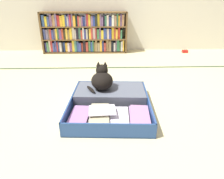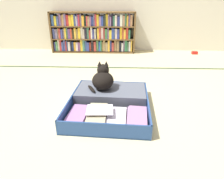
{
  "view_description": "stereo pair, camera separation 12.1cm",
  "coord_description": "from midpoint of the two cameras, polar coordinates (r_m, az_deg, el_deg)",
  "views": [
    {
      "loc": [
        -0.07,
        -1.54,
        0.93
      ],
      "look_at": [
        -0.02,
        0.13,
        0.17
      ],
      "focal_mm": 32.0,
      "sensor_mm": 36.0,
      "label": 1
    },
    {
      "loc": [
        0.05,
        -1.54,
        0.93
      ],
      "look_at": [
        -0.02,
        0.13,
        0.17
      ],
      "focal_mm": 32.0,
      "sensor_mm": 36.0,
      "label": 2
    }
  ],
  "objects": [
    {
      "name": "ground_plane",
      "position": [
        1.8,
        -1.26,
        -6.55
      ],
      "size": [
        10.0,
        10.0,
        0.0
      ],
      "primitive_type": "plane",
      "color": "#CDC28D"
    },
    {
      "name": "tatami_border",
      "position": [
        2.97,
        -1.57,
        6.27
      ],
      "size": [
        4.8,
        0.05,
        0.0
      ],
      "color": "#31462A",
      "rests_on": "ground_plane"
    },
    {
      "name": "open_suitcase",
      "position": [
        1.86,
        -2.41,
        -3.67
      ],
      "size": [
        0.74,
        0.84,
        0.12
      ],
      "color": "navy",
      "rests_on": "ground_plane"
    },
    {
      "name": "bookshelf",
      "position": [
        3.86,
        -8.8,
        15.65
      ],
      "size": [
        1.54,
        0.27,
        0.72
      ],
      "color": "brown",
      "rests_on": "ground_plane"
    },
    {
      "name": "black_cat",
      "position": [
        1.93,
        -4.7,
        2.89
      ],
      "size": [
        0.27,
        0.24,
        0.27
      ],
      "color": "black",
      "rests_on": "open_suitcase"
    },
    {
      "name": "small_red_pouch",
      "position": [
        4.05,
        19.31,
        10.24
      ],
      "size": [
        0.1,
        0.07,
        0.05
      ],
      "color": "red",
      "rests_on": "ground_plane"
    }
  ]
}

